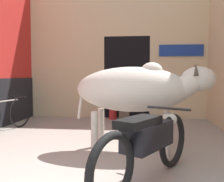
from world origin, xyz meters
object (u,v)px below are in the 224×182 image
cow (137,89)px  bicycle (5,114)px  shopkeeper_seated (124,98)px  motorcycle_near (148,142)px  plastic_stool (113,111)px

cow → bicycle: size_ratio=1.31×
bicycle → shopkeeper_seated: bearing=32.6°
shopkeeper_seated → cow: bearing=-82.3°
motorcycle_near → cow: bearing=96.7°
cow → plastic_stool: (-0.71, 3.05, -0.75)m
cow → motorcycle_near: (0.14, -1.18, -0.52)m
cow → shopkeeper_seated: size_ratio=1.87×
motorcycle_near → plastic_stool: (-0.85, 4.23, -0.23)m
shopkeeper_seated → plastic_stool: (-0.33, 0.22, -0.38)m
shopkeeper_seated → plastic_stool: size_ratio=2.66×
cow → motorcycle_near: 1.30m
cow → plastic_stool: cow is taller
cow → motorcycle_near: bearing=-83.3°
motorcycle_near → plastic_stool: 4.32m
motorcycle_near → shopkeeper_seated: shopkeeper_seated is taller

